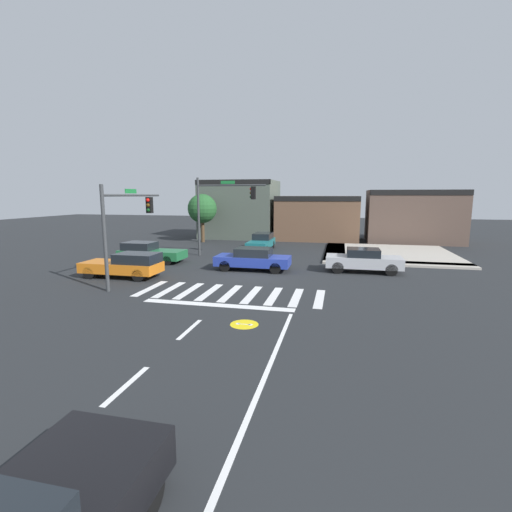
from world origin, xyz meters
name	(u,v)px	position (x,y,z in m)	size (l,w,h in m)	color
ground_plane	(252,274)	(0.00, 0.00, 0.00)	(120.00, 120.00, 0.00)	#232628
crosswalk_near	(230,293)	(0.00, -4.50, 0.00)	(8.97, 3.19, 0.01)	silver
lane_markings	(179,375)	(1.06, -12.74, 0.00)	(6.80, 24.25, 0.01)	white
bike_detector_marking	(244,324)	(1.77, -8.58, 0.00)	(1.06, 1.06, 0.01)	yellow
curb_corner_northeast	(382,254)	(8.49, 9.42, 0.07)	(10.00, 10.60, 0.15)	#B2AA9E
storefront_row	(314,213)	(2.33, 19.00, 2.79)	(26.78, 6.74, 6.33)	#4C564C
traffic_signal_northwest	(222,203)	(-3.79, 5.96, 4.12)	(5.45, 0.32, 6.06)	#383A3D
traffic_signal_southwest	(128,216)	(-6.04, -3.36, 3.61)	(0.32, 5.72, 5.23)	#383A3D
car_blue	(253,259)	(-0.22, 1.22, 0.73)	(4.71, 1.86, 1.43)	#23389E
car_orange	(126,265)	(-6.90, -2.47, 0.75)	(4.54, 1.83, 1.45)	orange
car_teal	(262,242)	(-1.51, 9.91, 0.73)	(1.71, 4.64, 1.43)	#196B70
car_silver	(364,260)	(6.59, 2.16, 0.75)	(4.55, 1.85, 1.47)	#B7BABF
car_green	(149,252)	(-8.11, 2.39, 0.71)	(4.59, 1.90, 1.42)	#1E6638
roadside_tree	(202,209)	(-8.50, 14.00, 3.37)	(2.93, 2.93, 4.86)	#4C3823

